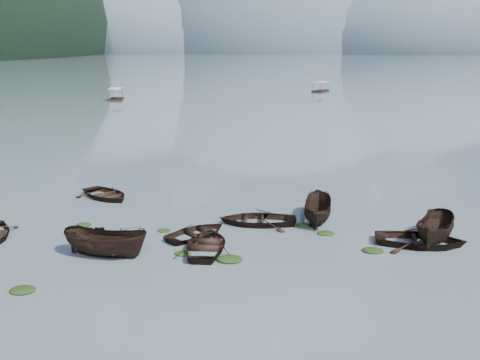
# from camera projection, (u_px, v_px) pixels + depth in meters

# --- Properties ---
(ground_plane) EXTENTS (2400.00, 2400.00, 0.00)m
(ground_plane) POSITION_uv_depth(u_px,v_px,m) (204.00, 288.00, 23.87)
(ground_plane) COLOR slate
(haze_mtn_a) EXTENTS (520.00, 520.00, 280.00)m
(haze_mtn_a) POSITION_uv_depth(u_px,v_px,m) (159.00, 52.00, 922.25)
(haze_mtn_a) COLOR #475666
(haze_mtn_a) RESTS_ON ground
(haze_mtn_b) EXTENTS (520.00, 520.00, 340.00)m
(haze_mtn_b) POSITION_uv_depth(u_px,v_px,m) (275.00, 52.00, 896.56)
(haze_mtn_b) COLOR #475666
(haze_mtn_b) RESTS_ON ground
(haze_mtn_c) EXTENTS (520.00, 520.00, 260.00)m
(haze_mtn_c) POSITION_uv_depth(u_px,v_px,m) (397.00, 52.00, 870.87)
(haze_mtn_c) COLOR #475666
(haze_mtn_c) RESTS_ON ground
(rowboat_1) EXTENTS (4.67, 4.85, 0.82)m
(rowboat_1) POSITION_uv_depth(u_px,v_px,m) (197.00, 236.00, 30.37)
(rowboat_1) COLOR black
(rowboat_1) RESTS_ON ground
(rowboat_2) EXTENTS (4.82, 2.32, 1.79)m
(rowboat_2) POSITION_uv_depth(u_px,v_px,m) (107.00, 256.00, 27.49)
(rowboat_2) COLOR black
(rowboat_2) RESTS_ON ground
(rowboat_3) EXTENTS (3.48, 4.69, 0.93)m
(rowboat_3) POSITION_uv_depth(u_px,v_px,m) (207.00, 249.00, 28.45)
(rowboat_3) COLOR black
(rowboat_3) RESTS_ON ground
(rowboat_4) EXTENTS (5.08, 3.82, 1.00)m
(rowboat_4) POSITION_uv_depth(u_px,v_px,m) (420.00, 245.00, 29.02)
(rowboat_4) COLOR black
(rowboat_4) RESTS_ON ground
(rowboat_5) EXTENTS (3.40, 4.90, 1.77)m
(rowboat_5) POSITION_uv_depth(u_px,v_px,m) (435.00, 243.00, 29.41)
(rowboat_5) COLOR black
(rowboat_5) RESTS_ON ground
(rowboat_6) EXTENTS (5.54, 5.29, 0.93)m
(rowboat_6) POSITION_uv_depth(u_px,v_px,m) (106.00, 198.00, 38.03)
(rowboat_6) COLOR black
(rowboat_6) RESTS_ON ground
(rowboat_7) EXTENTS (4.95, 3.74, 0.97)m
(rowboat_7) POSITION_uv_depth(u_px,v_px,m) (257.00, 224.00, 32.54)
(rowboat_7) COLOR black
(rowboat_7) RESTS_ON ground
(rowboat_8) EXTENTS (1.87, 4.47, 1.70)m
(rowboat_8) POSITION_uv_depth(u_px,v_px,m) (317.00, 221.00, 32.94)
(rowboat_8) COLOR black
(rowboat_8) RESTS_ON ground
(weed_clump_0) EXTENTS (1.17, 0.96, 0.26)m
(weed_clump_0) POSITION_uv_depth(u_px,v_px,m) (23.00, 291.00, 23.57)
(weed_clump_0) COLOR black
(weed_clump_0) RESTS_ON ground
(weed_clump_1) EXTENTS (0.91, 0.73, 0.20)m
(weed_clump_1) POSITION_uv_depth(u_px,v_px,m) (183.00, 254.00, 27.76)
(weed_clump_1) COLOR black
(weed_clump_1) RESTS_ON ground
(weed_clump_2) EXTENTS (1.34, 1.07, 0.29)m
(weed_clump_2) POSITION_uv_depth(u_px,v_px,m) (230.00, 261.00, 26.94)
(weed_clump_2) COLOR black
(weed_clump_2) RESTS_ON ground
(weed_clump_3) EXTENTS (0.92, 0.78, 0.20)m
(weed_clump_3) POSITION_uv_depth(u_px,v_px,m) (303.00, 226.00, 32.17)
(weed_clump_3) COLOR black
(weed_clump_3) RESTS_ON ground
(weed_clump_4) EXTENTS (1.15, 0.91, 0.24)m
(weed_clump_4) POSITION_uv_depth(u_px,v_px,m) (373.00, 251.00, 28.15)
(weed_clump_4) COLOR black
(weed_clump_4) RESTS_ON ground
(weed_clump_5) EXTENTS (0.96, 0.77, 0.20)m
(weed_clump_5) POSITION_uv_depth(u_px,v_px,m) (84.00, 225.00, 32.22)
(weed_clump_5) COLOR black
(weed_clump_5) RESTS_ON ground
(weed_clump_6) EXTENTS (0.82, 0.69, 0.17)m
(weed_clump_6) POSITION_uv_depth(u_px,v_px,m) (164.00, 231.00, 31.24)
(weed_clump_6) COLOR black
(weed_clump_6) RESTS_ON ground
(weed_clump_7) EXTENTS (1.02, 0.82, 0.22)m
(weed_clump_7) POSITION_uv_depth(u_px,v_px,m) (326.00, 234.00, 30.73)
(weed_clump_7) COLOR black
(weed_clump_7) RESTS_ON ground
(pontoon_left) EXTENTS (3.70, 6.26, 2.25)m
(pontoon_left) POSITION_uv_depth(u_px,v_px,m) (116.00, 100.00, 106.18)
(pontoon_left) COLOR black
(pontoon_left) RESTS_ON ground
(pontoon_centre) EXTENTS (4.35, 6.21, 2.20)m
(pontoon_centre) POSITION_uv_depth(u_px,v_px,m) (320.00, 92.00, 125.46)
(pontoon_centre) COLOR black
(pontoon_centre) RESTS_ON ground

